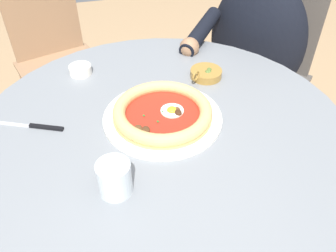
% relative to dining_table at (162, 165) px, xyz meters
% --- Properties ---
extents(dining_table, '(1.01, 1.01, 0.76)m').
position_rel_dining_table_xyz_m(dining_table, '(0.00, 0.00, 0.00)').
color(dining_table, gray).
rests_on(dining_table, ground).
extents(pizza_on_plate, '(0.32, 0.32, 0.04)m').
position_rel_dining_table_xyz_m(pizza_on_plate, '(0.02, -0.01, 0.18)').
color(pizza_on_plate, white).
rests_on(pizza_on_plate, dining_table).
extents(water_glass, '(0.07, 0.07, 0.08)m').
position_rel_dining_table_xyz_m(water_glass, '(-0.19, 0.15, 0.19)').
color(water_glass, silver).
rests_on(water_glass, dining_table).
extents(steak_knife, '(0.10, 0.21, 0.01)m').
position_rel_dining_table_xyz_m(steak_knife, '(0.08, 0.33, 0.16)').
color(steak_knife, silver).
rests_on(steak_knife, dining_table).
extents(ramekin_capers, '(0.07, 0.07, 0.03)m').
position_rel_dining_table_xyz_m(ramekin_capers, '(0.31, 0.19, 0.18)').
color(ramekin_capers, white).
rests_on(ramekin_capers, dining_table).
extents(olive_pan, '(0.10, 0.11, 0.05)m').
position_rel_dining_table_xyz_m(olive_pan, '(0.19, -0.19, 0.17)').
color(olive_pan, olive).
rests_on(olive_pan, dining_table).
extents(diner_person, '(0.44, 0.58, 1.13)m').
position_rel_dining_table_xyz_m(diner_person, '(0.47, -0.51, -0.09)').
color(diner_person, '#282833').
rests_on(diner_person, ground).
extents(cafe_chair_diner, '(0.61, 0.61, 0.84)m').
position_rel_dining_table_xyz_m(cafe_chair_diner, '(0.56, -0.62, -0.08)').
color(cafe_chair_diner, '#504A45').
rests_on(cafe_chair_diner, ground).
extents(cafe_chair_spare_far, '(0.50, 0.50, 0.82)m').
position_rel_dining_table_xyz_m(cafe_chair_spare_far, '(0.97, 0.31, -0.10)').
color(cafe_chair_spare_far, '#957050').
rests_on(cafe_chair_spare_far, ground).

